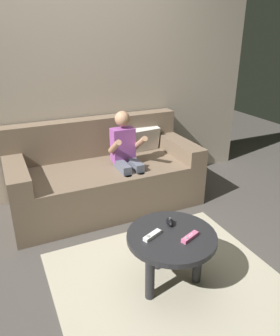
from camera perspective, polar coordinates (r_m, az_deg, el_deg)
The scene contains 9 objects.
ground_plane at distance 2.40m, azimuth -1.51°, elevation -18.37°, with size 8.08×8.08×0.00m, color #4C4742.
wall_back at distance 3.22m, azimuth -12.73°, elevation 16.56°, with size 4.04×0.05×2.50m, color #B2A38E.
couch at distance 3.15m, azimuth -6.29°, elevation -1.42°, with size 1.75×0.80×0.80m.
person_seated_on_couch at distance 2.96m, azimuth -2.40°, elevation 2.24°, with size 0.30×0.36×0.93m.
coffee_table at distance 2.14m, azimuth 5.45°, elevation -12.96°, with size 0.57×0.57×0.40m.
area_rug at distance 2.35m, azimuth 5.21°, elevation -19.47°, with size 1.50×1.36×0.01m, color #BCB299.
game_remote_pink_near_edge at distance 2.07m, azimuth 8.77°, elevation -11.91°, with size 0.14×0.09×0.03m.
nunchuk_black at distance 2.18m, azimuth 5.28°, elevation -9.42°, with size 0.06×0.10×0.05m.
game_remote_white_far_corner at distance 2.06m, azimuth 2.17°, elevation -11.76°, with size 0.14×0.09×0.03m.
Camera 1 is at (-0.70, -1.65, 1.59)m, focal length 34.67 mm.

